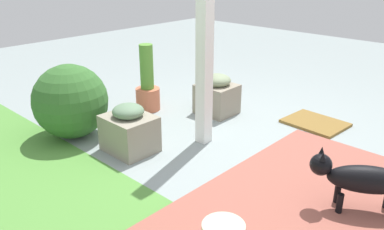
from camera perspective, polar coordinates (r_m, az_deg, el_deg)
The scene contains 9 objects.
ground_plane at distance 3.78m, azimuth 5.47°, elevation -4.63°, with size 12.00×12.00×0.00m, color #8B9898.
brick_path at distance 2.95m, azimuth 18.80°, elevation -13.98°, with size 1.80×2.40×0.02m, color #A05649.
porch_pillar at distance 3.55m, azimuth 1.87°, elevation 13.26°, with size 0.12×0.12×2.30m, color white.
stone_planter_nearest at distance 4.51m, azimuth 3.60°, elevation 2.84°, with size 0.42×0.38×0.46m.
stone_planter_mid at distance 3.66m, azimuth -9.00°, elevation -2.17°, with size 0.46×0.39×0.45m.
round_shrub at distance 4.04m, azimuth -17.07°, elevation 1.89°, with size 0.73×0.73×0.73m, color #33662B.
terracotta_pot_tall at distance 4.62m, azimuth -6.42°, elevation 4.00°, with size 0.28×0.28×0.77m.
dog at distance 2.98m, azimuth 23.06°, elevation -8.37°, with size 0.62×0.46×0.46m.
doormat at distance 4.46m, azimuth 17.29°, elevation -1.09°, with size 0.61×0.48×0.03m, color olive.
Camera 1 is at (-2.05, 2.69, 1.68)m, focal length 37.09 mm.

